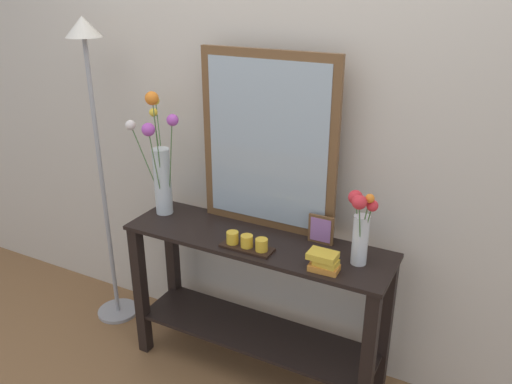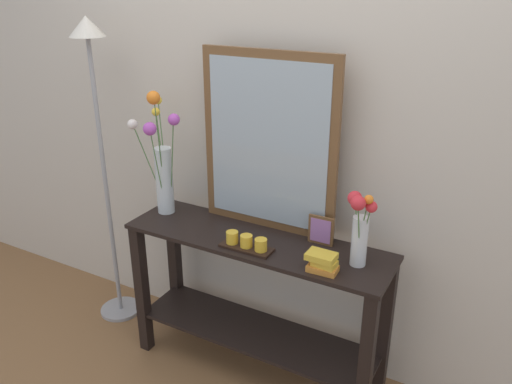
{
  "view_description": "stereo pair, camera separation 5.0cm",
  "coord_description": "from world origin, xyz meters",
  "px_view_note": "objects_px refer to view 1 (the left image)",
  "views": [
    {
      "loc": [
        0.98,
        -1.89,
        1.89
      ],
      "look_at": [
        0.0,
        0.0,
        1.0
      ],
      "focal_mm": 36.08,
      "sensor_mm": 36.0,
      "label": 1
    },
    {
      "loc": [
        1.03,
        -1.86,
        1.89
      ],
      "look_at": [
        0.0,
        0.0,
        1.0
      ],
      "focal_mm": 36.08,
      "sensor_mm": 36.0,
      "label": 2
    }
  ],
  "objects_px": {
    "floor_lamp": "(95,128)",
    "console_table": "(256,292)",
    "candle_tray": "(247,243)",
    "picture_frame_small": "(321,230)",
    "book_stack": "(324,261)",
    "tall_vase_left": "(160,165)",
    "vase_right": "(361,226)",
    "mirror_leaning": "(268,143)"
  },
  "relations": [
    {
      "from": "floor_lamp",
      "to": "console_table",
      "type": "bearing_deg",
      "value": -2.35
    },
    {
      "from": "console_table",
      "to": "candle_tray",
      "type": "xyz_separation_m",
      "value": [
        0.01,
        -0.1,
        0.32
      ]
    },
    {
      "from": "picture_frame_small",
      "to": "book_stack",
      "type": "xyz_separation_m",
      "value": [
        0.1,
        -0.22,
        -0.03
      ]
    },
    {
      "from": "tall_vase_left",
      "to": "vase_right",
      "type": "xyz_separation_m",
      "value": [
        1.04,
        -0.03,
        -0.09
      ]
    },
    {
      "from": "vase_right",
      "to": "book_stack",
      "type": "relative_size",
      "value": 2.52
    },
    {
      "from": "tall_vase_left",
      "to": "book_stack",
      "type": "xyz_separation_m",
      "value": [
        0.93,
        -0.14,
        -0.23
      ]
    },
    {
      "from": "mirror_leaning",
      "to": "picture_frame_small",
      "type": "relative_size",
      "value": 6.14
    },
    {
      "from": "picture_frame_small",
      "to": "book_stack",
      "type": "relative_size",
      "value": 1.02
    },
    {
      "from": "console_table",
      "to": "mirror_leaning",
      "type": "xyz_separation_m",
      "value": [
        -0.02,
        0.15,
        0.72
      ]
    },
    {
      "from": "vase_right",
      "to": "floor_lamp",
      "type": "relative_size",
      "value": 0.2
    },
    {
      "from": "vase_right",
      "to": "tall_vase_left",
      "type": "bearing_deg",
      "value": 178.57
    },
    {
      "from": "book_stack",
      "to": "floor_lamp",
      "type": "xyz_separation_m",
      "value": [
        -1.35,
        0.15,
        0.36
      ]
    },
    {
      "from": "vase_right",
      "to": "candle_tray",
      "type": "relative_size",
      "value": 1.39
    },
    {
      "from": "tall_vase_left",
      "to": "candle_tray",
      "type": "bearing_deg",
      "value": -13.03
    },
    {
      "from": "mirror_leaning",
      "to": "candle_tray",
      "type": "relative_size",
      "value": 3.46
    },
    {
      "from": "tall_vase_left",
      "to": "picture_frame_small",
      "type": "bearing_deg",
      "value": 5.13
    },
    {
      "from": "picture_frame_small",
      "to": "mirror_leaning",
      "type": "bearing_deg",
      "value": 171.03
    },
    {
      "from": "tall_vase_left",
      "to": "book_stack",
      "type": "relative_size",
      "value": 4.81
    },
    {
      "from": "mirror_leaning",
      "to": "picture_frame_small",
      "type": "height_order",
      "value": "mirror_leaning"
    },
    {
      "from": "vase_right",
      "to": "picture_frame_small",
      "type": "relative_size",
      "value": 2.47
    },
    {
      "from": "mirror_leaning",
      "to": "picture_frame_small",
      "type": "distance_m",
      "value": 0.46
    },
    {
      "from": "mirror_leaning",
      "to": "tall_vase_left",
      "type": "height_order",
      "value": "mirror_leaning"
    },
    {
      "from": "candle_tray",
      "to": "tall_vase_left",
      "type": "bearing_deg",
      "value": 166.97
    },
    {
      "from": "vase_right",
      "to": "picture_frame_small",
      "type": "height_order",
      "value": "vase_right"
    },
    {
      "from": "console_table",
      "to": "floor_lamp",
      "type": "xyz_separation_m",
      "value": [
        -0.97,
        0.04,
        0.69
      ]
    },
    {
      "from": "vase_right",
      "to": "console_table",
      "type": "bearing_deg",
      "value": -179.75
    },
    {
      "from": "console_table",
      "to": "vase_right",
      "type": "height_order",
      "value": "vase_right"
    },
    {
      "from": "tall_vase_left",
      "to": "vase_right",
      "type": "distance_m",
      "value": 1.04
    },
    {
      "from": "picture_frame_small",
      "to": "book_stack",
      "type": "bearing_deg",
      "value": -65.8
    },
    {
      "from": "mirror_leaning",
      "to": "floor_lamp",
      "type": "height_order",
      "value": "floor_lamp"
    },
    {
      "from": "picture_frame_small",
      "to": "vase_right",
      "type": "bearing_deg",
      "value": -25.98
    },
    {
      "from": "vase_right",
      "to": "picture_frame_small",
      "type": "distance_m",
      "value": 0.26
    },
    {
      "from": "mirror_leaning",
      "to": "tall_vase_left",
      "type": "relative_size",
      "value": 1.3
    },
    {
      "from": "tall_vase_left",
      "to": "vase_right",
      "type": "relative_size",
      "value": 1.91
    },
    {
      "from": "candle_tray",
      "to": "floor_lamp",
      "type": "xyz_separation_m",
      "value": [
        -0.98,
        0.14,
        0.37
      ]
    },
    {
      "from": "mirror_leaning",
      "to": "console_table",
      "type": "bearing_deg",
      "value": -83.33
    },
    {
      "from": "tall_vase_left",
      "to": "vase_right",
      "type": "height_order",
      "value": "tall_vase_left"
    },
    {
      "from": "mirror_leaning",
      "to": "candle_tray",
      "type": "bearing_deg",
      "value": -84.54
    },
    {
      "from": "book_stack",
      "to": "picture_frame_small",
      "type": "bearing_deg",
      "value": 114.2
    },
    {
      "from": "vase_right",
      "to": "floor_lamp",
      "type": "xyz_separation_m",
      "value": [
        -1.46,
        0.04,
        0.22
      ]
    },
    {
      "from": "tall_vase_left",
      "to": "floor_lamp",
      "type": "xyz_separation_m",
      "value": [
        -0.42,
        0.01,
        0.13
      ]
    },
    {
      "from": "console_table",
      "to": "candle_tray",
      "type": "bearing_deg",
      "value": -86.33
    }
  ]
}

